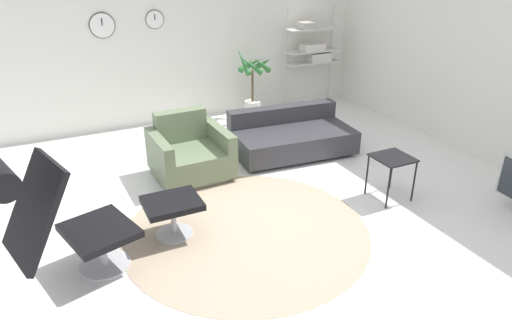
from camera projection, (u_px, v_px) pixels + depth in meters
name	position (u px, v px, depth m)	size (l,w,h in m)	color
ground_plane	(252.00, 207.00, 4.95)	(12.00, 12.00, 0.00)	white
wall_back	(164.00, 33.00, 6.90)	(12.00, 0.09, 2.80)	silver
wall_right	(493.00, 50.00, 5.68)	(0.06, 12.00, 2.80)	silver
round_rug	(246.00, 231.00, 4.53)	(2.44, 2.44, 0.01)	tan
lounge_chair	(46.00, 209.00, 3.50)	(1.15, 0.85, 1.22)	#BCBCC1
ottoman	(172.00, 208.00, 4.35)	(0.53, 0.45, 0.38)	#BCBCC1
armchair_red	(190.00, 154.00, 5.56)	(0.91, 0.86, 0.75)	silver
couch_low	(291.00, 137.00, 6.22)	(1.65, 1.02, 0.57)	black
side_table	(392.00, 162.00, 4.96)	(0.40, 0.40, 0.50)	black
potted_plant	(253.00, 84.00, 7.40)	(0.56, 0.55, 1.14)	silver
shelf_unit	(313.00, 48.00, 7.80)	(0.97, 0.28, 1.69)	#BCBCC1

